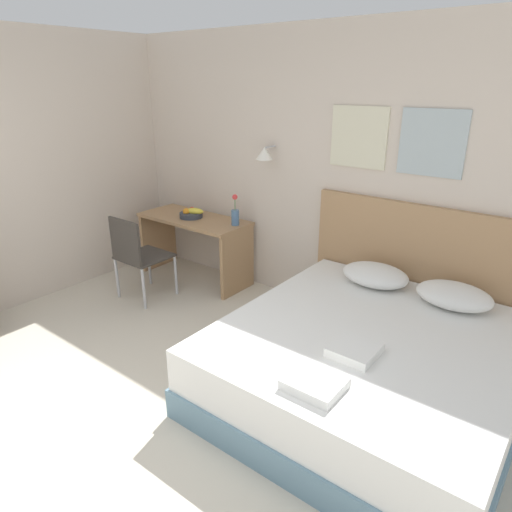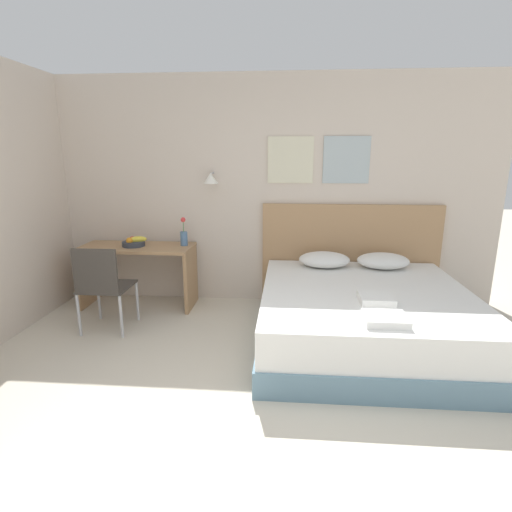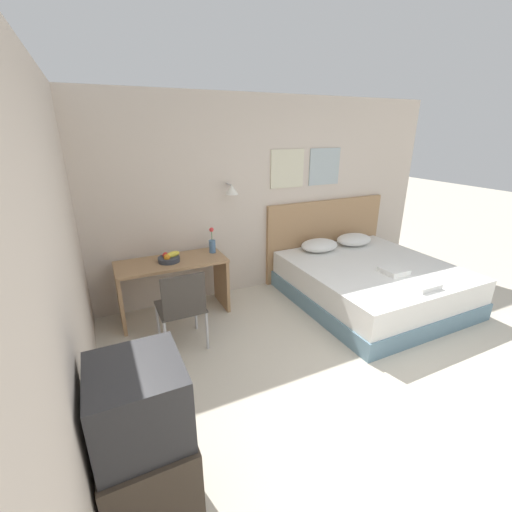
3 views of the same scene
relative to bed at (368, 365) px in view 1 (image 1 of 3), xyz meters
The scene contains 12 objects.
ground_plane 2.05m from the bed, 122.02° to the right, with size 24.00×24.00×0.00m, color beige.
wall_back 1.89m from the bed, 133.46° to the left, with size 5.53×0.31×2.65m.
bed is the anchor object (origin of this frame).
headboard 1.12m from the bed, 90.00° to the left, with size 2.08×0.06×1.20m.
pillow_left 0.91m from the bed, 112.65° to the left, with size 0.57×0.43×0.17m.
pillow_right 0.91m from the bed, 67.35° to the left, with size 0.57×0.43×0.17m.
folded_towel_near_foot 0.43m from the bed, 85.26° to the right, with size 0.28×0.29×0.06m.
folded_towel_mid_bed 0.82m from the bed, 89.90° to the right, with size 0.32×0.27×0.06m.
desk 2.63m from the bed, 162.64° to the left, with size 1.30×0.56×0.73m.
desk_chair 2.58m from the bed, behind, with size 0.47×0.47×0.90m.
fruit_bowl 2.68m from the bed, 162.99° to the left, with size 0.28×0.26×0.11m.
flower_vase 2.20m from the bed, 156.37° to the left, with size 0.08×0.08×0.33m.
Camera 1 is at (2.13, -0.94, 2.17)m, focal length 32.00 mm.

